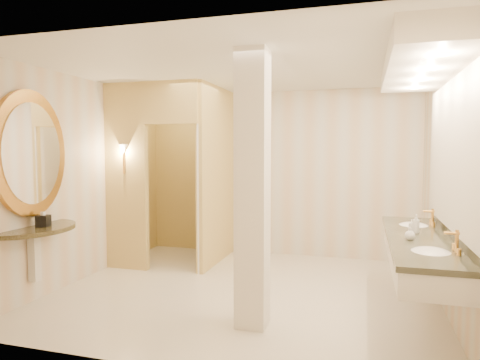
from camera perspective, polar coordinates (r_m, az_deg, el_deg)
name	(u,v)px	position (r m, az deg, el deg)	size (l,w,h in m)	color
floor	(245,291)	(5.46, 0.64, -14.57)	(4.50, 4.50, 0.00)	beige
ceiling	(245,69)	(5.26, 0.66, 14.54)	(4.50, 4.50, 0.00)	silver
wall_back	(277,174)	(7.13, 4.98, 0.87)	(4.50, 0.02, 2.70)	beige
wall_front	(175,201)	(3.31, -8.71, -2.76)	(4.50, 0.02, 2.70)	beige
wall_left	(86,179)	(6.18, -19.86, 0.17)	(0.02, 4.00, 2.70)	beige
wall_right	(448,187)	(5.07, 25.96, -0.79)	(0.02, 4.00, 2.70)	beige
toilet_closet	(191,174)	(6.47, -6.61, 0.85)	(1.50, 1.55, 2.70)	#E2D376
wall_sconce	(123,151)	(6.35, -15.27, 3.81)	(0.14, 0.14, 0.42)	gold
vanity	(426,161)	(4.62, 23.58, 2.32)	(0.75, 2.68, 2.09)	silver
console_shelf	(30,185)	(5.35, -26.17, -0.57)	(1.09, 1.09, 2.00)	black
pillar	(253,190)	(4.16, 1.68, -1.35)	(0.30, 0.30, 2.70)	silver
tissue_box	(43,221)	(5.34, -24.75, -4.97)	(0.13, 0.13, 0.13)	black
toilet	(210,232)	(7.31, -4.00, -6.95)	(0.39, 0.69, 0.70)	white
soap_bottle_a	(412,225)	(4.97, 21.90, -5.60)	(0.05, 0.05, 0.12)	beige
soap_bottle_b	(410,233)	(4.46, 21.72, -6.64)	(0.10, 0.10, 0.12)	silver
soap_bottle_c	(416,224)	(4.83, 22.42, -5.42)	(0.08, 0.08, 0.20)	#C6B28C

